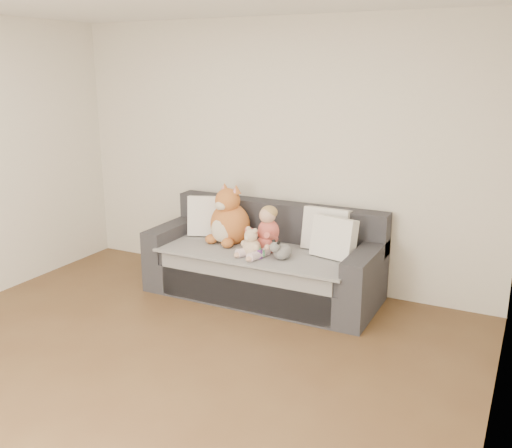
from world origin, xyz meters
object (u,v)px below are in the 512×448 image
Objects in this scene: plush_cat at (229,221)px; sofa at (265,263)px; toddler at (266,234)px; sippy_cup at (259,252)px; teddy_bear at (251,245)px.

sofa is at bearing 14.72° from plush_cat.
toddler is 0.21m from sippy_cup.
sofa reaches higher than teddy_bear.
teddy_bear is 2.41× the size of sippy_cup.
toddler is at bearing 83.58° from teddy_bear.
teddy_bear is (0.01, -0.30, 0.27)m from sofa.
plush_cat reaches higher than toddler.
sofa is 0.41m from teddy_bear.
sippy_cup is (0.48, -0.31, -0.16)m from plush_cat.
toddler reaches higher than sippy_cup.
sofa is 4.78× the size of toddler.
sofa is 7.86× the size of teddy_bear.
sippy_cup is (0.09, -0.02, -0.05)m from teddy_bear.
toddler is (0.08, -0.16, 0.35)m from sofa.
teddy_bear is at bearing -97.80° from toddler.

